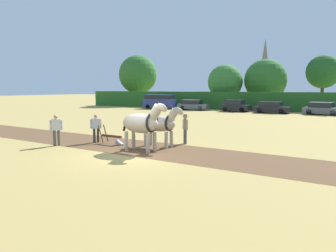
# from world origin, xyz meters

# --- Properties ---
(ground_plane) EXTENTS (240.00, 240.00, 0.00)m
(ground_plane) POSITION_xyz_m (0.00, 0.00, 0.00)
(ground_plane) COLOR #A88E4C
(plowed_furrow_strip) EXTENTS (27.40, 5.82, 0.01)m
(plowed_furrow_strip) POSITION_xyz_m (-4.19, 2.05, 0.00)
(plowed_furrow_strip) COLOR brown
(plowed_furrow_strip) RESTS_ON ground
(hedgerow) EXTENTS (63.24, 1.43, 2.57)m
(hedgerow) POSITION_xyz_m (0.00, 33.84, 1.29)
(hedgerow) COLOR #286023
(hedgerow) RESTS_ON ground
(tree_far_left) EXTENTS (6.94, 6.94, 9.04)m
(tree_far_left) POSITION_xyz_m (-25.46, 37.70, 5.56)
(tree_far_left) COLOR brown
(tree_far_left) RESTS_ON ground
(tree_left) EXTENTS (5.43, 5.43, 6.78)m
(tree_left) POSITION_xyz_m (-8.77, 37.41, 4.05)
(tree_left) COLOR #4C3823
(tree_left) RESTS_ON ground
(tree_center_left) EXTENTS (6.42, 6.42, 7.55)m
(tree_center_left) POSITION_xyz_m (-3.06, 39.57, 4.33)
(tree_center_left) COLOR #423323
(tree_center_left) RESTS_ON ground
(tree_center) EXTENTS (4.72, 4.72, 7.78)m
(tree_center) POSITION_xyz_m (4.93, 39.87, 5.39)
(tree_center) COLOR #423323
(tree_center) RESTS_ON ground
(church_spire) EXTENTS (2.49, 2.49, 16.14)m
(church_spire) POSITION_xyz_m (-11.82, 76.82, 8.44)
(church_spire) COLOR gray
(church_spire) RESTS_ON ground
(draft_horse_lead_left) EXTENTS (2.73, 1.14, 2.46)m
(draft_horse_lead_left) POSITION_xyz_m (-0.06, 1.00, 1.39)
(draft_horse_lead_left) COLOR #B2A38E
(draft_horse_lead_left) RESTS_ON ground
(draft_horse_lead_right) EXTENTS (2.68, 1.02, 2.21)m
(draft_horse_lead_right) POSITION_xyz_m (0.04, 2.51, 1.23)
(draft_horse_lead_right) COLOR #B2A38E
(draft_horse_lead_right) RESTS_ON ground
(plow) EXTENTS (1.64, 0.49, 1.13)m
(plow) POSITION_xyz_m (-2.60, 1.94, 0.32)
(plow) COLOR #4C331E
(plow) RESTS_ON ground
(farmer_at_plow) EXTENTS (0.46, 0.51, 1.59)m
(farmer_at_plow) POSITION_xyz_m (-3.88, 2.01, 0.92)
(farmer_at_plow) COLOR #38332D
(farmer_at_plow) RESTS_ON ground
(farmer_beside_team) EXTENTS (0.44, 0.53, 1.64)m
(farmer_beside_team) POSITION_xyz_m (0.74, 4.05, 0.95)
(farmer_beside_team) COLOR #4C4C4C
(farmer_beside_team) RESTS_ON ground
(farmer_onlooker_left) EXTENTS (0.47, 0.52, 1.65)m
(farmer_onlooker_left) POSITION_xyz_m (-5.02, 0.16, 0.96)
(farmer_onlooker_left) COLOR #4C4C4C
(farmer_onlooker_left) RESTS_ON ground
(parked_van) EXTENTS (4.89, 2.26, 2.13)m
(parked_van) POSITION_xyz_m (-16.62, 30.48, 1.09)
(parked_van) COLOR navy
(parked_van) RESTS_ON ground
(parked_car_left) EXTENTS (4.36, 2.03, 1.47)m
(parked_car_left) POSITION_xyz_m (-10.96, 30.24, 0.71)
(parked_car_left) COLOR #565B66
(parked_car_left) RESTS_ON ground
(parked_car_center_left) EXTENTS (4.00, 2.15, 1.56)m
(parked_car_center_left) POSITION_xyz_m (-4.71, 30.21, 0.75)
(parked_car_center_left) COLOR black
(parked_car_center_left) RESTS_ON ground
(parked_car_center) EXTENTS (4.50, 2.17, 1.41)m
(parked_car_center) POSITION_xyz_m (0.05, 29.81, 0.68)
(parked_car_center) COLOR black
(parked_car_center) RESTS_ON ground
(parked_car_center_right) EXTENTS (4.44, 2.52, 1.46)m
(parked_car_center_right) POSITION_xyz_m (5.76, 29.94, 0.70)
(parked_car_center_right) COLOR #565B66
(parked_car_center_right) RESTS_ON ground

